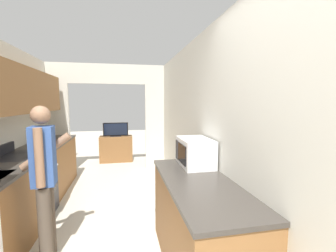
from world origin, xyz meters
TOP-DOWN VIEW (x-y plane):
  - wall_right at (1.34, 1.56)m, footprint 0.06×6.73m
  - wall_far_with_doorway at (0.00, 4.36)m, footprint 3.02×0.06m
  - counter_left at (-1.01, 2.59)m, footprint 0.62×3.30m
  - counter_right at (1.01, 0.87)m, footprint 0.62×1.60m
  - range_oven at (-1.00, 2.28)m, footprint 0.66×0.73m
  - person at (-0.46, 1.36)m, footprint 0.52×0.40m
  - microwave at (1.12, 1.35)m, footprint 0.34×0.52m
  - tv_cabinet at (0.13, 5.20)m, footprint 0.87×0.42m
  - television at (0.13, 5.16)m, footprint 0.66×0.16m
  - knife at (-1.07, 2.79)m, footprint 0.08×0.31m

SIDE VIEW (x-z plane):
  - tv_cabinet at x=0.13m, z-range 0.00..0.70m
  - counter_right at x=1.01m, z-range 0.00..0.92m
  - counter_left at x=-1.01m, z-range 0.00..0.92m
  - range_oven at x=-1.00m, z-range -0.06..0.99m
  - person at x=-0.46m, z-range 0.05..1.66m
  - television at x=0.13m, z-range 0.70..1.07m
  - knife at x=-1.07m, z-range 0.91..0.93m
  - microwave at x=1.12m, z-range 0.92..1.23m
  - wall_right at x=1.34m, z-range 0.00..2.50m
  - wall_far_with_doorway at x=0.00m, z-range 0.20..2.70m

